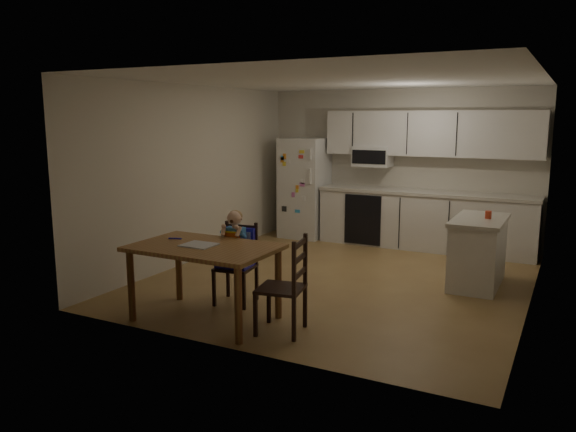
# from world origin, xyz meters

# --- Properties ---
(room) EXTENTS (4.52, 5.01, 2.51)m
(room) POSITION_xyz_m (0.00, 0.48, 1.25)
(room) COLOR olive
(room) RESTS_ON ground
(refrigerator) EXTENTS (0.72, 0.70, 1.70)m
(refrigerator) POSITION_xyz_m (-1.55, 2.15, 0.85)
(refrigerator) COLOR silver
(refrigerator) RESTS_ON ground
(kitchen_run) EXTENTS (3.37, 0.62, 2.15)m
(kitchen_run) POSITION_xyz_m (0.50, 2.24, 0.88)
(kitchen_run) COLOR silver
(kitchen_run) RESTS_ON ground
(kitchen_island) EXTENTS (0.60, 1.14, 0.84)m
(kitchen_island) POSITION_xyz_m (1.60, 0.55, 0.42)
(kitchen_island) COLOR silver
(kitchen_island) RESTS_ON ground
(red_cup) EXTENTS (0.08, 0.08, 0.09)m
(red_cup) POSITION_xyz_m (1.69, 0.56, 0.89)
(red_cup) COLOR red
(red_cup) RESTS_ON kitchen_island
(dining_table) EXTENTS (1.45, 0.93, 0.78)m
(dining_table) POSITION_xyz_m (-0.69, -1.98, 0.67)
(dining_table) COLOR brown
(dining_table) RESTS_ON ground
(napkin) EXTENTS (0.32, 0.28, 0.01)m
(napkin) POSITION_xyz_m (-0.74, -2.00, 0.78)
(napkin) COLOR silver
(napkin) RESTS_ON dining_table
(toddler_spoon) EXTENTS (0.12, 0.06, 0.02)m
(toddler_spoon) POSITION_xyz_m (-1.15, -1.88, 0.79)
(toddler_spoon) COLOR #251FC1
(toddler_spoon) RESTS_ON dining_table
(chair_booster) EXTENTS (0.45, 0.45, 1.05)m
(chair_booster) POSITION_xyz_m (-0.69, -1.37, 0.64)
(chair_booster) COLOR black
(chair_booster) RESTS_ON ground
(chair_side) EXTENTS (0.49, 0.49, 0.95)m
(chair_side) POSITION_xyz_m (0.26, -1.92, 0.54)
(chair_side) COLOR black
(chair_side) RESTS_ON ground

